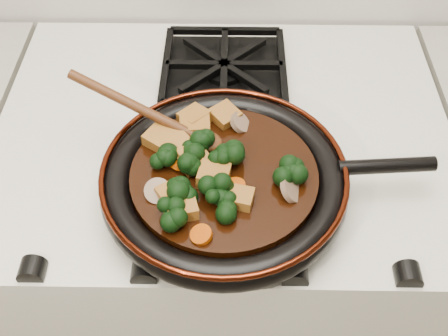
{
  "coord_description": "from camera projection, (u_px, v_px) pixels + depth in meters",
  "views": [
    {
      "loc": [
        0.01,
        1.02,
        1.56
      ],
      "look_at": [
        0.0,
        1.54,
        0.97
      ],
      "focal_mm": 45.0,
      "sensor_mm": 36.0,
      "label": 1
    }
  ],
  "objects": [
    {
      "name": "tofu_cube_6",
      "position": [
        163.0,
        139.0,
        0.82
      ],
      "size": [
        0.06,
        0.06,
        0.03
      ],
      "primitive_type": "cube",
      "rotation": [
        -0.06,
        -0.08,
        2.56
      ],
      "color": "#925E21",
      "rests_on": "braising_sauce"
    },
    {
      "name": "tofu_cube_3",
      "position": [
        182.0,
        149.0,
        0.81
      ],
      "size": [
        0.05,
        0.06,
        0.03
      ],
      "primitive_type": "cube",
      "rotation": [
        0.11,
        -0.1,
        0.71
      ],
      "color": "#925E21",
      "rests_on": "braising_sauce"
    },
    {
      "name": "skillet",
      "position": [
        225.0,
        180.0,
        0.8
      ],
      "size": [
        0.48,
        0.35,
        0.05
      ],
      "rotation": [
        0.0,
        0.0,
        0.08
      ],
      "color": "black",
      "rests_on": "burner_grate_front"
    },
    {
      "name": "mushroom_slice_1",
      "position": [
        158.0,
        191.0,
        0.76
      ],
      "size": [
        0.04,
        0.04,
        0.02
      ],
      "primitive_type": "cylinder",
      "rotation": [
        0.48,
        0.0,
        0.22
      ],
      "color": "#7C5E47",
      "rests_on": "braising_sauce"
    },
    {
      "name": "broccoli_floret_3",
      "position": [
        197.0,
        149.0,
        0.81
      ],
      "size": [
        0.07,
        0.08,
        0.06
      ],
      "primitive_type": null,
      "rotation": [
        0.01,
        0.1,
        1.32
      ],
      "color": "black",
      "rests_on": "braising_sauce"
    },
    {
      "name": "tofu_cube_0",
      "position": [
        195.0,
        126.0,
        0.84
      ],
      "size": [
        0.05,
        0.05,
        0.03
      ],
      "primitive_type": "cube",
      "rotation": [
        -0.02,
        0.03,
        1.65
      ],
      "color": "#925E21",
      "rests_on": "braising_sauce"
    },
    {
      "name": "braising_sauce",
      "position": [
        224.0,
        178.0,
        0.8
      ],
      "size": [
        0.27,
        0.27,
        0.02
      ],
      "primitive_type": "cylinder",
      "color": "black",
      "rests_on": "skillet"
    },
    {
      "name": "burner_grate_front",
      "position": [
        221.0,
        188.0,
        0.83
      ],
      "size": [
        0.23,
        0.23,
        0.03
      ],
      "primitive_type": null,
      "color": "black",
      "rests_on": "stove"
    },
    {
      "name": "stove",
      "position": [
        223.0,
        270.0,
        1.27
      ],
      "size": [
        0.76,
        0.6,
        0.9
      ],
      "primitive_type": "cube",
      "color": "silver",
      "rests_on": "ground"
    },
    {
      "name": "broccoli_floret_1",
      "position": [
        163.0,
        157.0,
        0.8
      ],
      "size": [
        0.08,
        0.08,
        0.06
      ],
      "primitive_type": null,
      "rotation": [
        0.05,
        0.16,
        2.82
      ],
      "color": "black",
      "rests_on": "braising_sauce"
    },
    {
      "name": "tofu_cube_9",
      "position": [
        172.0,
        196.0,
        0.75
      ],
      "size": [
        0.05,
        0.05,
        0.02
      ],
      "primitive_type": "cube",
      "rotation": [
        0.01,
        0.06,
        2.16
      ],
      "color": "#925E21",
      "rests_on": "braising_sauce"
    },
    {
      "name": "broccoli_floret_7",
      "position": [
        169.0,
        214.0,
        0.73
      ],
      "size": [
        0.09,
        0.09,
        0.07
      ],
      "primitive_type": null,
      "rotation": [
        0.03,
        0.22,
        2.45
      ],
      "color": "black",
      "rests_on": "braising_sauce"
    },
    {
      "name": "tofu_cube_8",
      "position": [
        182.0,
        207.0,
        0.74
      ],
      "size": [
        0.05,
        0.05,
        0.02
      ],
      "primitive_type": "cube",
      "rotation": [
        0.03,
        0.05,
        1.82
      ],
      "color": "#925E21",
      "rests_on": "braising_sauce"
    },
    {
      "name": "mushroom_slice_0",
      "position": [
        240.0,
        123.0,
        0.85
      ],
      "size": [
        0.04,
        0.04,
        0.03
      ],
      "primitive_type": "cylinder",
      "rotation": [
        0.73,
        0.0,
        1.39
      ],
      "color": "#7C5E47",
      "rests_on": "braising_sauce"
    },
    {
      "name": "carrot_coin_2",
      "position": [
        180.0,
        164.0,
        0.8
      ],
      "size": [
        0.03,
        0.03,
        0.02
      ],
      "primitive_type": "cylinder",
      "rotation": [
        -0.3,
        0.22,
        0.0
      ],
      "color": "#AC3F04",
      "rests_on": "braising_sauce"
    },
    {
      "name": "broccoli_floret_5",
      "position": [
        221.0,
        207.0,
        0.74
      ],
      "size": [
        0.09,
        0.08,
        0.07
      ],
      "primitive_type": null,
      "rotation": [
        0.25,
        -0.15,
        2.28
      ],
      "color": "black",
      "rests_on": "braising_sauce"
    },
    {
      "name": "carrot_coin_3",
      "position": [
        201.0,
        235.0,
        0.72
      ],
      "size": [
        0.03,
        0.03,
        0.02
      ],
      "primitive_type": "cylinder",
      "rotation": [
        0.14,
        -0.26,
        0.0
      ],
      "color": "#AC3F04",
      "rests_on": "braising_sauce"
    },
    {
      "name": "carrot_coin_1",
      "position": [
        190.0,
        137.0,
        0.83
      ],
      "size": [
        0.03,
        0.03,
        0.01
      ],
      "primitive_type": "cylinder",
      "rotation": [
        0.22,
        -0.07,
        0.0
      ],
      "color": "#AC3F04",
      "rests_on": "braising_sauce"
    },
    {
      "name": "broccoli_floret_6",
      "position": [
        183.0,
        195.0,
        0.75
      ],
      "size": [
        0.08,
        0.08,
        0.06
      ],
      "primitive_type": null,
      "rotation": [
        0.16,
        0.15,
        2.8
      ],
      "color": "black",
      "rests_on": "braising_sauce"
    },
    {
      "name": "broccoli_floret_4",
      "position": [
        193.0,
        162.0,
        0.79
      ],
      "size": [
        0.08,
        0.08,
        0.06
      ],
      "primitive_type": null,
      "rotation": [
        -0.01,
        0.02,
        0.44
      ],
      "color": "black",
      "rests_on": "braising_sauce"
    },
    {
      "name": "burner_grate_back",
      "position": [
        224.0,
        69.0,
        1.02
      ],
      "size": [
        0.23,
        0.23,
        0.03
      ],
      "primitive_type": null,
      "color": "black",
      "rests_on": "stove"
    },
    {
      "name": "carrot_coin_0",
      "position": [
        234.0,
        187.0,
        0.77
      ],
      "size": [
        0.03,
        0.03,
        0.01
      ],
      "primitive_type": "cylinder",
      "rotation": [
        -0.07,
        -0.16,
        0.0
      ],
      "color": "#AC3F04",
      "rests_on": "braising_sauce"
    },
    {
      "name": "tofu_cube_5",
      "position": [
        214.0,
        176.0,
        0.78
      ],
      "size": [
        0.05,
        0.05,
        0.03
      ],
      "primitive_type": "cube",
      "rotation": [
        0.06,
        -0.04,
        2.96
      ],
      "color": "#925E21",
      "rests_on": "braising_sauce"
    },
    {
      "name": "broccoli_floret_8",
      "position": [
        288.0,
        172.0,
        0.77
      ],
      "size": [
        0.06,
        0.06,
        0.06
      ],
      "primitive_type": null,
      "rotation": [
        -0.04,
        -0.02,
        1.56
      ],
      "color": "black",
      "rests_on": "braising_sauce"
    },
    {
      "name": "tofu_cube_1",
      "position": [
        225.0,
        116.0,
        0.86
      ],
      "size": [
        0.05,
        0.06,
        0.03
      ],
      "primitive_type": "cube",
      "rotation": [
        0.1,
        -0.02,
        0.7
      ],
      "color": "#925E21",
      "rests_on": "braising_sauce"
    },
    {
      "name": "tofu_cube_7",
      "position": [
        239.0,
        198.0,
        0.75
      ],
      "size": [
        0.04,
        0.04,
        0.02
      ],
      "primitive_type": "cube",
      "rotation": [
        0.04,
        -0.02,
        2.92
      ],
      "color": "#925E21",
      "rests_on": "braising_sauce"
    },
    {
      "name": "tofu_cube_2",
      "position": [
        194.0,
        160.0,
        0.8
      ],
      "size": [
        0.06,
        0.06,
        0.03
      ],
      "primitive_type": "cube",
      "rotation": [
        0.12,
        0.1,
        0.55
      ],
      "color": "#925E21",
      "rests_on": "braising_sauce"
    },
    {
      "name": "mushroom_slice_2",
      "position": [
        291.0,
        190.0,
        0.76
      ],
      "size": [
        0.04,
        0.04,
        0.03
      ],
      "primitive_type": "cylinder",
      "rotation": [
        0.83,
        0.0,
        1.43
      ],
      "color": "#7C5E47",
      "rests_on": "braising_sauce"
    },
    {
      "name": "broccoli_floret_2",
      "position": [
        226.0,
        156.0,
        0.79
      ],
      "size": [
        0.08,
        0.08,
        0.07
      ],
      "primitive_type": null,
      "rotation": [
        -0.14,
        -0.06,
        0.37
      ],
      "color": "black",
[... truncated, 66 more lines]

